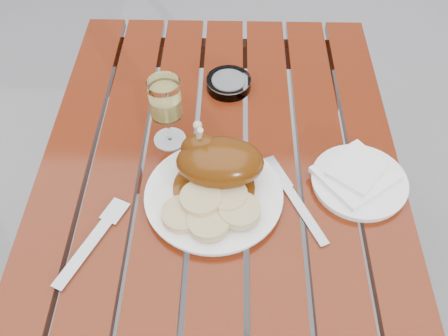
{
  "coord_description": "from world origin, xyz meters",
  "views": [
    {
      "loc": [
        0.03,
        -0.67,
        1.59
      ],
      "look_at": [
        0.01,
        0.01,
        0.78
      ],
      "focal_mm": 40.0,
      "sensor_mm": 36.0,
      "label": 1
    }
  ],
  "objects_px": {
    "side_plate": "(359,182)",
    "ashtray": "(229,83)",
    "wine_glass": "(167,113)",
    "table": "(220,265)",
    "dinner_plate": "(214,196)"
  },
  "relations": [
    {
      "from": "dinner_plate",
      "to": "ashtray",
      "type": "xyz_separation_m",
      "value": [
        0.03,
        0.35,
        0.0
      ]
    },
    {
      "from": "table",
      "to": "side_plate",
      "type": "distance_m",
      "value": 0.49
    },
    {
      "from": "table",
      "to": "dinner_plate",
      "type": "xyz_separation_m",
      "value": [
        -0.01,
        -0.05,
        0.38
      ]
    },
    {
      "from": "ashtray",
      "to": "wine_glass",
      "type": "bearing_deg",
      "value": -125.44
    },
    {
      "from": "table",
      "to": "side_plate",
      "type": "height_order",
      "value": "side_plate"
    },
    {
      "from": "table",
      "to": "wine_glass",
      "type": "xyz_separation_m",
      "value": [
        -0.12,
        0.12,
        0.46
      ]
    },
    {
      "from": "wine_glass",
      "to": "side_plate",
      "type": "bearing_deg",
      "value": -16.23
    },
    {
      "from": "side_plate",
      "to": "ashtray",
      "type": "xyz_separation_m",
      "value": [
        -0.28,
        0.31,
        0.01
      ]
    },
    {
      "from": "table",
      "to": "side_plate",
      "type": "bearing_deg",
      "value": -1.06
    },
    {
      "from": "wine_glass",
      "to": "side_plate",
      "type": "distance_m",
      "value": 0.44
    },
    {
      "from": "dinner_plate",
      "to": "side_plate",
      "type": "relative_size",
      "value": 1.41
    },
    {
      "from": "side_plate",
      "to": "ashtray",
      "type": "bearing_deg",
      "value": 132.69
    },
    {
      "from": "table",
      "to": "dinner_plate",
      "type": "height_order",
      "value": "dinner_plate"
    },
    {
      "from": "side_plate",
      "to": "ashtray",
      "type": "height_order",
      "value": "ashtray"
    },
    {
      "from": "dinner_plate",
      "to": "wine_glass",
      "type": "relative_size",
      "value": 1.66
    }
  ]
}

